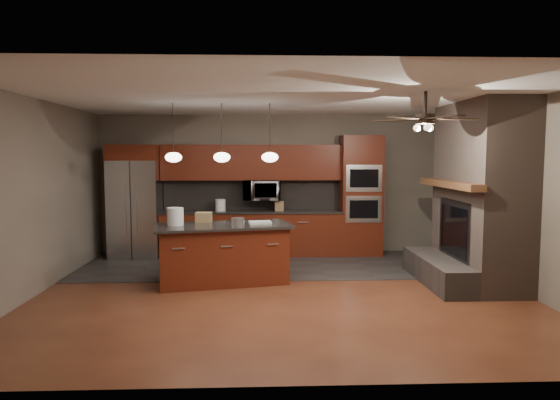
{
  "coord_description": "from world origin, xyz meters",
  "views": [
    {
      "loc": [
        -0.31,
        -7.14,
        1.99
      ],
      "look_at": [
        0.0,
        0.6,
        1.3
      ],
      "focal_mm": 32.0,
      "sensor_mm": 36.0,
      "label": 1
    }
  ],
  "objects_px": {
    "white_bucket": "(175,217)",
    "counter_bucket": "(220,205)",
    "oven_tower": "(361,196)",
    "counter_box": "(279,206)",
    "refrigerator": "(135,202)",
    "cardboard_box": "(204,217)",
    "microwave": "(262,190)",
    "paint_tray": "(260,222)",
    "paint_can": "(238,222)",
    "kitchen_island": "(223,253)"
  },
  "relations": [
    {
      "from": "white_bucket",
      "to": "counter_bucket",
      "type": "relative_size",
      "value": 1.19
    },
    {
      "from": "oven_tower",
      "to": "counter_box",
      "type": "height_order",
      "value": "oven_tower"
    },
    {
      "from": "refrigerator",
      "to": "cardboard_box",
      "type": "height_order",
      "value": "refrigerator"
    },
    {
      "from": "white_bucket",
      "to": "counter_box",
      "type": "bearing_deg",
      "value": 51.9
    },
    {
      "from": "oven_tower",
      "to": "microwave",
      "type": "distance_m",
      "value": 1.98
    },
    {
      "from": "paint_tray",
      "to": "oven_tower",
      "type": "bearing_deg",
      "value": 38.02
    },
    {
      "from": "cardboard_box",
      "to": "microwave",
      "type": "bearing_deg",
      "value": 68.11
    },
    {
      "from": "counter_box",
      "to": "paint_can",
      "type": "bearing_deg",
      "value": -100.79
    },
    {
      "from": "kitchen_island",
      "to": "paint_tray",
      "type": "distance_m",
      "value": 0.75
    },
    {
      "from": "microwave",
      "to": "refrigerator",
      "type": "height_order",
      "value": "refrigerator"
    },
    {
      "from": "counter_bucket",
      "to": "counter_box",
      "type": "xyz_separation_m",
      "value": [
        1.17,
        -0.05,
        -0.02
      ]
    },
    {
      "from": "white_bucket",
      "to": "oven_tower",
      "type": "bearing_deg",
      "value": 33.52
    },
    {
      "from": "oven_tower",
      "to": "paint_can",
      "type": "bearing_deg",
      "value": -135.0
    },
    {
      "from": "oven_tower",
      "to": "paint_can",
      "type": "height_order",
      "value": "oven_tower"
    },
    {
      "from": "cardboard_box",
      "to": "kitchen_island",
      "type": "bearing_deg",
      "value": -37.45
    },
    {
      "from": "microwave",
      "to": "white_bucket",
      "type": "bearing_deg",
      "value": -120.65
    },
    {
      "from": "oven_tower",
      "to": "cardboard_box",
      "type": "bearing_deg",
      "value": -147.74
    },
    {
      "from": "oven_tower",
      "to": "paint_tray",
      "type": "bearing_deg",
      "value": -134.66
    },
    {
      "from": "paint_tray",
      "to": "microwave",
      "type": "bearing_deg",
      "value": 81.78
    },
    {
      "from": "white_bucket",
      "to": "counter_bucket",
      "type": "height_order",
      "value": "white_bucket"
    },
    {
      "from": "paint_can",
      "to": "paint_tray",
      "type": "xyz_separation_m",
      "value": [
        0.33,
        0.31,
        -0.05
      ]
    },
    {
      "from": "paint_tray",
      "to": "cardboard_box",
      "type": "xyz_separation_m",
      "value": [
        -0.91,
        0.19,
        0.06
      ]
    },
    {
      "from": "oven_tower",
      "to": "counter_box",
      "type": "relative_size",
      "value": 12.52
    },
    {
      "from": "cardboard_box",
      "to": "paint_can",
      "type": "bearing_deg",
      "value": -37.04
    },
    {
      "from": "paint_can",
      "to": "counter_bucket",
      "type": "xyz_separation_m",
      "value": [
        -0.45,
        2.35,
        0.03
      ]
    },
    {
      "from": "counter_bucket",
      "to": "counter_box",
      "type": "relative_size",
      "value": 1.2
    },
    {
      "from": "microwave",
      "to": "counter_box",
      "type": "distance_m",
      "value": 0.48
    },
    {
      "from": "paint_can",
      "to": "refrigerator",
      "type": "bearing_deg",
      "value": 132.65
    },
    {
      "from": "microwave",
      "to": "counter_bucket",
      "type": "relative_size",
      "value": 3.21
    },
    {
      "from": "paint_tray",
      "to": "counter_box",
      "type": "relative_size",
      "value": 1.81
    },
    {
      "from": "oven_tower",
      "to": "refrigerator",
      "type": "relative_size",
      "value": 1.09
    },
    {
      "from": "refrigerator",
      "to": "paint_can",
      "type": "xyz_separation_m",
      "value": [
        2.09,
        -2.27,
        -0.11
      ]
    },
    {
      "from": "paint_tray",
      "to": "counter_bucket",
      "type": "distance_m",
      "value": 2.19
    },
    {
      "from": "cardboard_box",
      "to": "paint_tray",
      "type": "bearing_deg",
      "value": -7.62
    },
    {
      "from": "refrigerator",
      "to": "counter_bucket",
      "type": "relative_size",
      "value": 9.63
    },
    {
      "from": "refrigerator",
      "to": "counter_bucket",
      "type": "height_order",
      "value": "refrigerator"
    },
    {
      "from": "paint_can",
      "to": "cardboard_box",
      "type": "xyz_separation_m",
      "value": [
        -0.57,
        0.5,
        0.01
      ]
    },
    {
      "from": "microwave",
      "to": "paint_can",
      "type": "distance_m",
      "value": 2.45
    },
    {
      "from": "paint_tray",
      "to": "counter_box",
      "type": "distance_m",
      "value": 2.03
    },
    {
      "from": "microwave",
      "to": "cardboard_box",
      "type": "xyz_separation_m",
      "value": [
        -0.94,
        -1.9,
        -0.3
      ]
    },
    {
      "from": "oven_tower",
      "to": "white_bucket",
      "type": "height_order",
      "value": "oven_tower"
    },
    {
      "from": "kitchen_island",
      "to": "white_bucket",
      "type": "relative_size",
      "value": 8.23
    },
    {
      "from": "oven_tower",
      "to": "kitchen_island",
      "type": "distance_m",
      "value": 3.43
    },
    {
      "from": "refrigerator",
      "to": "counter_box",
      "type": "distance_m",
      "value": 2.81
    },
    {
      "from": "paint_can",
      "to": "counter_box",
      "type": "xyz_separation_m",
      "value": [
        0.72,
        2.3,
        0.01
      ]
    },
    {
      "from": "refrigerator",
      "to": "cardboard_box",
      "type": "bearing_deg",
      "value": -49.27
    },
    {
      "from": "counter_bucket",
      "to": "oven_tower",
      "type": "bearing_deg",
      "value": -0.15
    },
    {
      "from": "paint_tray",
      "to": "paint_can",
      "type": "bearing_deg",
      "value": -144.49
    },
    {
      "from": "oven_tower",
      "to": "paint_tray",
      "type": "relative_size",
      "value": 6.91
    },
    {
      "from": "microwave",
      "to": "counter_bucket",
      "type": "height_order",
      "value": "microwave"
    }
  ]
}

